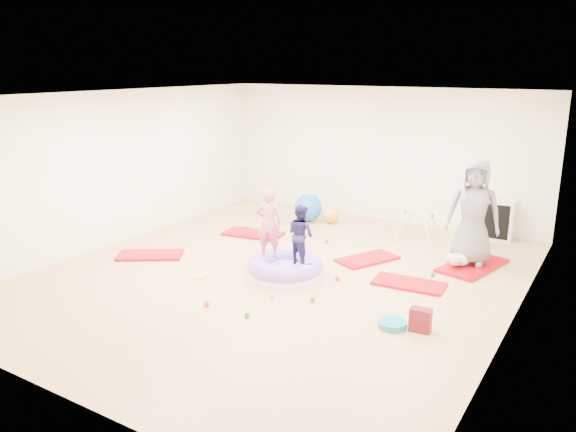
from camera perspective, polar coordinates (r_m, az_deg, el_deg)
The scene contains 19 objects.
room at distance 8.57m, azimuth -1.05°, elevation 2.78°, with size 7.01×8.01×2.81m.
gym_mat_front_left at distance 10.10m, azimuth -13.83°, elevation -3.86°, with size 1.11×0.55×0.05m, color #B8000C.
gym_mat_mid_left at distance 11.03m, azimuth -3.57°, elevation -1.81°, with size 1.15×0.57×0.05m, color #B8000C.
gym_mat_center_back at distance 9.70m, azimuth 8.07°, elevation -4.36°, with size 1.06×0.53×0.04m, color #B8000C.
gym_mat_right at distance 8.76m, azimuth 12.19°, elevation -6.73°, with size 1.06×0.53×0.04m, color #B8000C.
gym_mat_rear_right at distance 9.78m, azimuth 18.23°, elevation -4.81°, with size 1.33×0.66×0.06m, color #B8000C.
inflatable_cushion at distance 8.84m, azimuth -0.29°, elevation -5.32°, with size 1.19×1.19×0.37m.
child_pink at distance 8.73m, azimuth -1.98°, elevation -0.42°, with size 0.40×0.26×1.10m, color #D25873.
child_navy at distance 8.46m, azimuth 1.29°, elevation -1.55°, with size 0.45×0.35×0.92m, color #1A1740.
adult_caregiver at distance 9.57m, azimuth 18.33°, elevation 0.40°, with size 0.85×0.55×1.74m, color slate.
infant at distance 9.56m, azimuth 16.78°, elevation -4.28°, with size 0.36×0.37×0.21m.
ball_pit_balls at distance 9.14m, azimuth 0.62°, elevation -5.33°, with size 4.21×3.58×0.07m.
exercise_ball_blue at distance 11.93m, azimuth 2.07°, elevation 0.85°, with size 0.59×0.59×0.59m, color #175BB2.
exercise_ball_orange at distance 11.83m, azimuth 4.37°, elevation 0.11°, with size 0.35×0.35×0.35m, color orange.
infant_play_gym at distance 10.89m, azimuth 13.09°, elevation -0.59°, with size 0.70×0.66×0.53m.
cube_shelf at distance 11.40m, azimuth 20.08°, elevation -0.28°, with size 0.77×0.38×0.77m.
balance_disc at distance 7.39m, azimuth 10.54°, elevation -10.74°, with size 0.37×0.37×0.08m, color teal.
backpack at distance 7.31m, azimuth 13.30°, elevation -10.24°, with size 0.26×0.16×0.30m, color maroon.
yellow_toy at distance 8.95m, azimuth -9.13°, elevation -6.15°, with size 0.18×0.18×0.03m, color yellow.
Camera 1 is at (4.53, -7.05, 3.23)m, focal length 35.00 mm.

